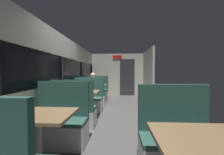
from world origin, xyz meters
The scene contains 15 objects.
ground_plane centered at (0.00, 0.00, -0.01)m, with size 3.30×9.20×0.02m, color #514F4C.
carriage_window_panel_left centered at (-1.45, 0.00, 1.11)m, with size 0.09×8.48×2.30m.
carriage_end_bulkhead centered at (0.06, 4.19, 1.14)m, with size 2.90×0.11×2.30m.
carriage_aisle_panel_right centered at (1.45, 3.00, 1.15)m, with size 0.08×2.40×2.30m, color beige.
dining_table_near_window centered at (-0.89, -2.09, 0.64)m, with size 0.90×0.70×0.74m.
bench_near_window_facing_entry centered at (-0.89, -1.39, 0.33)m, with size 0.95×0.50×1.10m.
dining_table_mid_window centered at (-0.89, 0.12, 0.64)m, with size 0.90×0.70×0.74m.
bench_mid_window_facing_end centered at (-0.89, -0.58, 0.33)m, with size 0.95×0.50×1.10m.
bench_mid_window_facing_entry centered at (-0.89, 0.82, 0.33)m, with size 0.95×0.50×1.10m.
dining_table_far_window centered at (-0.89, 2.33, 0.64)m, with size 0.90×0.70×0.74m.
bench_far_window_facing_end centered at (-0.89, 1.63, 0.33)m, with size 0.95×0.50×1.10m.
bench_far_window_facing_entry centered at (-0.89, 3.03, 0.33)m, with size 0.95×0.50×1.10m.
dining_table_front_aisle centered at (0.89, -2.69, 0.64)m, with size 0.90×0.70×0.74m.
bench_front_aisle_facing_entry centered at (0.89, -1.99, 0.33)m, with size 0.95×0.50×1.10m.
seated_passenger centered at (-0.89, 1.70, 0.54)m, with size 0.47×0.55×1.26m.
Camera 1 is at (0.16, -3.88, 1.26)m, focal length 23.35 mm.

